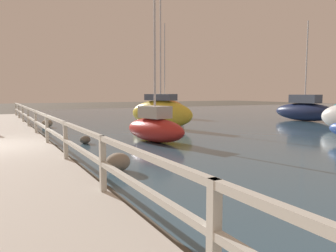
# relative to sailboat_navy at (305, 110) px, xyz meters

# --- Properties ---
(railing) EXTENTS (0.10, 32.50, 0.98)m
(railing) POSITION_rel_sailboat_navy_xyz_m (-18.35, -4.23, 0.18)
(railing) COLOR beige
(railing) RESTS_ON dock_walkway
(boulder_near_dock) EXTENTS (0.64, 0.57, 0.48)m
(boulder_near_dock) POSITION_rel_sailboat_navy_xyz_m (-17.20, -8.26, -0.55)
(boulder_near_dock) COLOR gray
(boulder_near_dock) RESTS_ON ground
(boulder_far_strip) EXTENTS (0.63, 0.56, 0.47)m
(boulder_far_strip) POSITION_rel_sailboat_navy_xyz_m (-17.17, 4.14, -0.55)
(boulder_far_strip) COLOR gray
(boulder_far_strip) RESTS_ON ground
(boulder_water_edge) EXTENTS (0.42, 0.38, 0.32)m
(boulder_water_edge) POSITION_rel_sailboat_navy_xyz_m (-16.78, -3.20, -0.63)
(boulder_water_edge) COLOR #666056
(boulder_water_edge) RESTS_ON ground
(sailboat_navy) EXTENTS (1.74, 4.98, 7.12)m
(sailboat_navy) POSITION_rel_sailboat_navy_xyz_m (0.00, 0.00, 0.00)
(sailboat_navy) COLOR #192347
(sailboat_navy) RESTS_ON water_surface
(sailboat_orange) EXTENTS (1.83, 5.54, 7.72)m
(sailboat_orange) POSITION_rel_sailboat_navy_xyz_m (-7.18, 8.20, 0.06)
(sailboat_orange) COLOR orange
(sailboat_orange) RESTS_ON water_surface
(sailboat_red) EXTENTS (1.90, 3.50, 6.01)m
(sailboat_red) POSITION_rel_sailboat_navy_xyz_m (-14.13, -4.14, -0.18)
(sailboat_red) COLOR red
(sailboat_red) RESTS_ON water_surface
(sailboat_yellow) EXTENTS (2.59, 4.65, 7.46)m
(sailboat_yellow) POSITION_rel_sailboat_navy_xyz_m (-11.36, 0.77, 0.10)
(sailboat_yellow) COLOR gold
(sailboat_yellow) RESTS_ON water_surface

